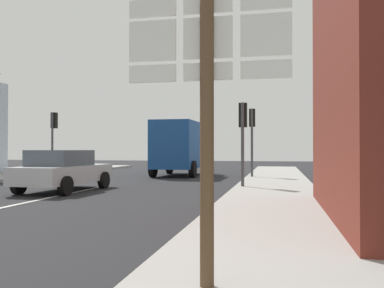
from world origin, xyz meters
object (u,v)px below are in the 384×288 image
object	(u,v)px
sedan_far	(63,170)
traffic_light_near_right	(243,125)
delivery_truck	(179,147)
traffic_light_far_right	(252,127)
route_sign_post	(207,99)
traffic_light_far_left	(54,129)

from	to	relation	value
sedan_far	traffic_light_near_right	xyz separation A→B (m)	(6.23, 1.93, 1.63)
delivery_truck	traffic_light_far_right	world-z (taller)	traffic_light_far_right
route_sign_post	traffic_light_near_right	world-z (taller)	traffic_light_near_right
traffic_light_far_right	traffic_light_near_right	bearing A→B (deg)	-90.00
delivery_truck	traffic_light_near_right	xyz separation A→B (m)	(4.23, -7.56, 0.74)
traffic_light_near_right	route_sign_post	bearing A→B (deg)	-87.06
sedan_far	traffic_light_near_right	bearing A→B (deg)	17.21
sedan_far	route_sign_post	distance (m)	11.84
route_sign_post	traffic_light_far_right	distance (m)	17.22
delivery_truck	route_sign_post	distance (m)	19.69
delivery_truck	route_sign_post	world-z (taller)	route_sign_post
sedan_far	delivery_truck	distance (m)	9.74
sedan_far	traffic_light_far_right	distance (m)	10.00
traffic_light_far_left	traffic_light_far_right	bearing A→B (deg)	-2.51
traffic_light_far_left	traffic_light_near_right	distance (m)	12.84
delivery_truck	traffic_light_far_left	distance (m)	7.25
route_sign_post	traffic_light_near_right	distance (m)	11.55
sedan_far	traffic_light_near_right	distance (m)	6.72
traffic_light_far_right	traffic_light_far_left	bearing A→B (deg)	177.49
delivery_truck	traffic_light_far_right	distance (m)	4.73
delivery_truck	traffic_light_far_left	bearing A→B (deg)	-168.77
delivery_truck	route_sign_post	size ratio (longest dim) A/B	1.57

